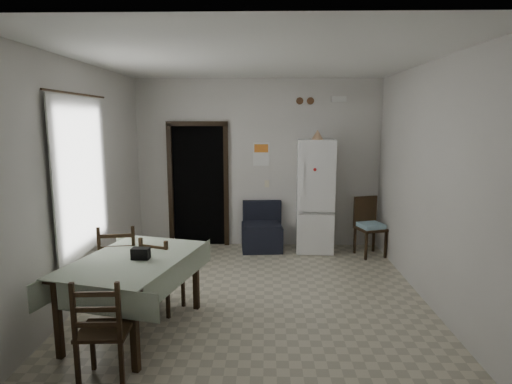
{
  "coord_description": "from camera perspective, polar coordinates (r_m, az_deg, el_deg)",
  "views": [
    {
      "loc": [
        0.13,
        -5.15,
        2.21
      ],
      "look_at": [
        0.0,
        0.5,
        1.25
      ],
      "focal_mm": 30.0,
      "sensor_mm": 36.0,
      "label": 1
    }
  ],
  "objects": [
    {
      "name": "wall_back",
      "position": [
        7.44,
        0.31,
        3.78
      ],
      "size": [
        4.2,
        0.02,
        2.9
      ],
      "primitive_type": null,
      "color": "silver",
      "rests_on": "ground"
    },
    {
      "name": "dining_chair_near_head",
      "position": [
        3.97,
        -19.52,
        -16.8
      ],
      "size": [
        0.44,
        0.44,
        0.96
      ],
      "primitive_type": null,
      "rotation": [
        0.0,
        0.0,
        3.2
      ],
      "color": "black",
      "rests_on": "ground"
    },
    {
      "name": "ceiling",
      "position": [
        5.2,
        -0.13,
        17.25
      ],
      "size": [
        4.2,
        4.5,
        0.02
      ],
      "primitive_type": null,
      "color": "white",
      "rests_on": "ground"
    },
    {
      "name": "doorway",
      "position": [
        7.78,
        -7.42,
        1.07
      ],
      "size": [
        1.06,
        0.52,
        2.22
      ],
      "color": "black",
      "rests_on": "ground"
    },
    {
      "name": "calendar",
      "position": [
        7.42,
        0.7,
        5.08
      ],
      "size": [
        0.28,
        0.02,
        0.4
      ],
      "primitive_type": "cube",
      "color": "white",
      "rests_on": "ground"
    },
    {
      "name": "curtain_rod",
      "position": [
        5.41,
        -22.73,
        11.97
      ],
      "size": [
        0.02,
        1.6,
        0.02
      ],
      "primitive_type": "cylinder",
      "rotation": [
        1.57,
        0.0,
        0.0
      ],
      "color": "black",
      "rests_on": "ground"
    },
    {
      "name": "black_bag",
      "position": [
        4.57,
        -15.13,
        -7.92
      ],
      "size": [
        0.18,
        0.12,
        0.12
      ],
      "primitive_type": "cube",
      "rotation": [
        0.0,
        0.0,
        -0.05
      ],
      "color": "black",
      "rests_on": "dining_table"
    },
    {
      "name": "vent_left",
      "position": [
        7.42,
        5.85,
        11.99
      ],
      "size": [
        0.12,
        0.03,
        0.12
      ],
      "primitive_type": "cylinder",
      "rotation": [
        1.57,
        0.0,
        0.0
      ],
      "color": "brown",
      "rests_on": "ground"
    },
    {
      "name": "corner_chair",
      "position": [
        7.23,
        15.04,
        -4.55
      ],
      "size": [
        0.52,
        0.52,
        0.96
      ],
      "primitive_type": null,
      "rotation": [
        0.0,
        0.0,
        0.31
      ],
      "color": "black",
      "rests_on": "ground"
    },
    {
      "name": "wall_front",
      "position": [
        3.01,
        -1.22,
        -5.06
      ],
      "size": [
        4.2,
        0.02,
        2.9
      ],
      "primitive_type": null,
      "color": "silver",
      "rests_on": "ground"
    },
    {
      "name": "fridge",
      "position": [
        7.24,
        7.88,
        -0.52
      ],
      "size": [
        0.64,
        0.64,
        1.89
      ],
      "primitive_type": null,
      "rotation": [
        0.0,
        0.0,
        -0.05
      ],
      "color": "white",
      "rests_on": "ground"
    },
    {
      "name": "emergency_light",
      "position": [
        7.47,
        10.96,
        12.08
      ],
      "size": [
        0.25,
        0.07,
        0.09
      ],
      "primitive_type": "cube",
      "color": "white",
      "rests_on": "ground"
    },
    {
      "name": "tan_cone",
      "position": [
        7.1,
        8.2,
        7.57
      ],
      "size": [
        0.21,
        0.21,
        0.16
      ],
      "primitive_type": "cone",
      "rotation": [
        0.0,
        0.0,
        0.07
      ],
      "color": "tan",
      "rests_on": "fridge"
    },
    {
      "name": "calendar_image",
      "position": [
        7.4,
        0.7,
        5.85
      ],
      "size": [
        0.24,
        0.01,
        0.14
      ],
      "primitive_type": "cube",
      "color": "orange",
      "rests_on": "ground"
    },
    {
      "name": "dining_table",
      "position": [
        4.78,
        -15.84,
        -13.02
      ],
      "size": [
        1.36,
        1.74,
        0.8
      ],
      "primitive_type": null,
      "rotation": [
        0.0,
        0.0,
        -0.25
      ],
      "color": "#9BAA91",
      "rests_on": "ground"
    },
    {
      "name": "vent_right",
      "position": [
        7.43,
        7.27,
        11.96
      ],
      "size": [
        0.12,
        0.03,
        0.12
      ],
      "primitive_type": "cylinder",
      "rotation": [
        1.57,
        0.0,
        0.0
      ],
      "color": "brown",
      "rests_on": "ground"
    },
    {
      "name": "curtain",
      "position": [
        5.45,
        -22.18,
        1.96
      ],
      "size": [
        0.02,
        1.45,
        1.85
      ],
      "primitive_type": "cube",
      "color": "beige",
      "rests_on": "ground"
    },
    {
      "name": "navy_seat",
      "position": [
        7.31,
        0.78,
        -4.64
      ],
      "size": [
        0.72,
        0.7,
        0.81
      ],
      "primitive_type": null,
      "rotation": [
        0.0,
        0.0,
        0.08
      ],
      "color": "black",
      "rests_on": "ground"
    },
    {
      "name": "dining_chair_far_left",
      "position": [
        5.37,
        -17.57,
        -9.27
      ],
      "size": [
        0.5,
        0.5,
        1.03
      ],
      "primitive_type": null,
      "rotation": [
        0.0,
        0.0,
        3.29
      ],
      "color": "black",
      "rests_on": "ground"
    },
    {
      "name": "dining_chair_far_right",
      "position": [
        5.16,
        -12.33,
        -10.53
      ],
      "size": [
        0.49,
        0.49,
        0.9
      ],
      "primitive_type": null,
      "rotation": [
        0.0,
        0.0,
        2.8
      ],
      "color": "black",
      "rests_on": "ground"
    },
    {
      "name": "ground",
      "position": [
        5.61,
        -0.12,
        -13.57
      ],
      "size": [
        4.5,
        4.5,
        0.0
      ],
      "primitive_type": "plane",
      "color": "#B6AE94",
      "rests_on": "ground"
    },
    {
      "name": "wall_right",
      "position": [
        5.57,
        22.02,
        1.08
      ],
      "size": [
        0.02,
        4.5,
        2.9
      ],
      "primitive_type": null,
      "color": "silver",
      "rests_on": "ground"
    },
    {
      "name": "window_recess",
      "position": [
        5.49,
        -23.23,
        1.95
      ],
      "size": [
        0.1,
        1.2,
        1.6
      ],
      "primitive_type": "cube",
      "color": "silver",
      "rests_on": "ground"
    },
    {
      "name": "wall_left",
      "position": [
        5.67,
        -21.87,
        1.23
      ],
      "size": [
        0.02,
        4.5,
        2.9
      ],
      "primitive_type": null,
      "color": "silver",
      "rests_on": "ground"
    },
    {
      "name": "light_switch",
      "position": [
        7.48,
        1.46,
        1.1
      ],
      "size": [
        0.08,
        0.02,
        0.12
      ],
      "primitive_type": "cube",
      "color": "beige",
      "rests_on": "ground"
    }
  ]
}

